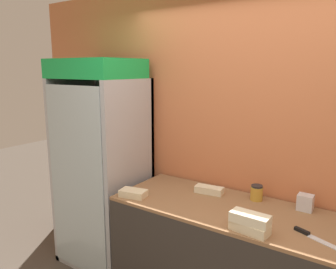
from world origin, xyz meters
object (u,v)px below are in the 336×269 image
sandwich_stack_middle (250,218)px  condiment_jar (257,193)px  sandwich_flat_right (133,193)px  chefs_knife (311,235)px  sandwich_stack_bottom (250,227)px  sandwich_flat_left (209,190)px  napkin_dispenser (305,202)px  beverage_cooler (105,154)px

sandwich_stack_middle → condiment_jar: bearing=105.1°
sandwich_flat_right → chefs_knife: bearing=5.4°
chefs_knife → sandwich_stack_bottom: bearing=-154.7°
sandwich_stack_bottom → sandwich_flat_right: (-1.01, 0.03, -0.00)m
sandwich_flat_left → condiment_jar: condiment_jar is taller
sandwich_stack_bottom → sandwich_flat_right: sandwich_stack_bottom is taller
sandwich_stack_middle → sandwich_flat_left: (-0.53, 0.46, -0.07)m
napkin_dispenser → chefs_knife: bearing=-73.2°
sandwich_stack_bottom → sandwich_stack_middle: size_ratio=1.03×
sandwich_flat_right → condiment_jar: bearing=30.2°
napkin_dispenser → sandwich_flat_left: bearing=-172.6°
beverage_cooler → sandwich_stack_middle: 1.69m
sandwich_stack_bottom → napkin_dispenser: (0.22, 0.55, 0.03)m
napkin_dispenser → beverage_cooler: bearing=-174.1°
beverage_cooler → sandwich_stack_middle: (1.65, -0.36, -0.10)m
beverage_cooler → sandwich_flat_right: bearing=-27.2°
sandwich_flat_left → sandwich_flat_right: bearing=-138.6°
sandwich_flat_right → beverage_cooler: bearing=152.8°
sandwich_flat_left → condiment_jar: bearing=11.7°
beverage_cooler → sandwich_stack_bottom: bearing=-12.5°
sandwich_stack_middle → condiment_jar: (-0.14, 0.54, -0.03)m
sandwich_stack_bottom → napkin_dispenser: size_ratio=2.17×
sandwich_stack_bottom → sandwich_flat_left: bearing=139.1°
beverage_cooler → sandwich_flat_right: beverage_cooler is taller
condiment_jar → napkin_dispenser: size_ratio=1.03×
sandwich_flat_left → napkin_dispenser: 0.75m
sandwich_flat_right → napkin_dispenser: 1.33m
beverage_cooler → sandwich_stack_bottom: size_ratio=7.85×
sandwich_flat_left → chefs_knife: 0.92m
sandwich_flat_right → condiment_jar: condiment_jar is taller
sandwich_flat_left → sandwich_flat_right: (-0.48, -0.42, 0.00)m
chefs_knife → condiment_jar: size_ratio=2.49×
chefs_knife → sandwich_flat_right: bearing=-174.6°
sandwich_stack_bottom → sandwich_stack_middle: (0.00, 0.00, 0.06)m
condiment_jar → beverage_cooler: bearing=-173.4°
sandwich_stack_bottom → chefs_knife: bearing=25.3°
sandwich_flat_left → sandwich_flat_right: sandwich_flat_right is taller
sandwich_stack_bottom → sandwich_flat_right: size_ratio=1.10×
chefs_knife → napkin_dispenser: bearing=106.8°
beverage_cooler → napkin_dispenser: (1.87, 0.19, -0.14)m
condiment_jar → napkin_dispenser: bearing=2.9°
chefs_knife → condiment_jar: bearing=142.1°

